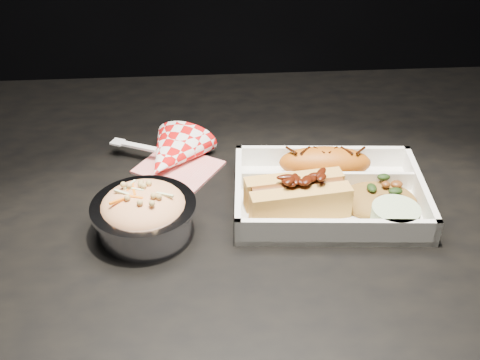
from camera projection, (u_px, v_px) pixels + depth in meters
name	position (u px, v px, depth m)	size (l,w,h in m)	color
dining_table	(272.00, 240.00, 0.89)	(1.20, 0.80, 0.75)	black
food_tray	(328.00, 197.00, 0.81)	(0.26, 0.20, 0.04)	white
fried_pastry	(325.00, 163.00, 0.84)	(0.13, 0.05, 0.04)	#BC5C12
hotdog	(297.00, 194.00, 0.77)	(0.14, 0.07, 0.06)	gold
fried_rice_mound	(379.00, 194.00, 0.79)	(0.10, 0.08, 0.03)	olive
cupcake_liner	(395.00, 218.00, 0.75)	(0.06, 0.06, 0.03)	#B1CB9A
foil_coleslaw_cup	(144.00, 212.00, 0.74)	(0.13, 0.13, 0.07)	silver
napkin_fork	(172.00, 155.00, 0.88)	(0.17, 0.15, 0.10)	red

